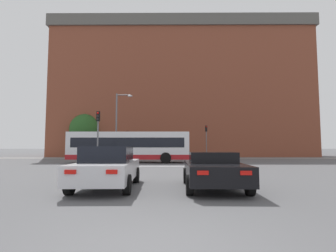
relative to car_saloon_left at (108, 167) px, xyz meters
name	(u,v)px	position (x,y,z in m)	size (l,w,h in m)	color
stop_line_strip	(167,166)	(2.04, 10.78, -0.77)	(7.73, 0.30, 0.01)	silver
far_pavement	(168,158)	(2.04, 25.62, -0.77)	(68.58, 2.50, 0.01)	gray
brick_civic_building	(180,93)	(4.16, 35.55, 10.19)	(41.38, 14.17, 23.38)	brown
car_saloon_left	(108,167)	(0.00, 0.00, 0.00)	(2.11, 4.60, 1.52)	silver
car_roadster_right	(213,170)	(3.86, -0.08, -0.10)	(2.16, 4.44, 1.31)	black
bus_crossing_lead	(129,146)	(-1.61, 15.44, 0.78)	(11.37, 2.64, 2.91)	silver
traffic_light_near_left	(98,129)	(-3.45, 11.04, 2.14)	(0.26, 0.31, 4.35)	slate
traffic_light_far_left	(127,140)	(-3.32, 24.90, 1.69)	(0.26, 0.31, 3.62)	slate
traffic_light_far_right	(206,136)	(7.18, 25.31, 2.15)	(0.26, 0.31, 4.36)	slate
street_lamp_junction	(119,120)	(-3.06, 17.62, 3.56)	(1.74, 0.36, 7.14)	slate
pedestrian_waiting	(152,151)	(-0.12, 25.26, 0.16)	(0.37, 0.46, 1.60)	#333851
tree_by_building	(85,130)	(-10.37, 29.05, 3.30)	(4.42, 4.42, 6.41)	#4C3823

